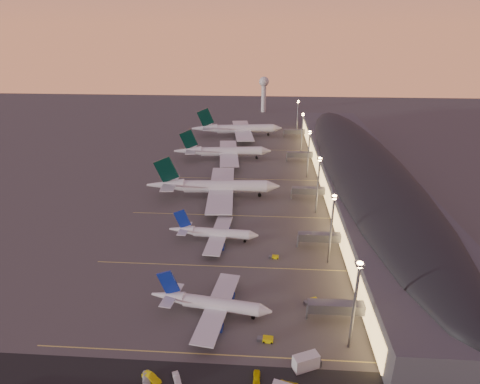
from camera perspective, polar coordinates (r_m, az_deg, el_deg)
name	(u,v)px	position (r m, az deg, el deg)	size (l,w,h in m)	color
ground	(226,259)	(145.09, -2.00, -9.44)	(700.00, 700.00, 0.00)	#484643
airliner_narrow_south	(211,303)	(119.62, -4.19, -15.53)	(35.91, 32.36, 12.83)	silver
airliner_narrow_north	(214,233)	(155.08, -3.76, -5.82)	(34.92, 31.24, 12.48)	silver
airliner_wide_near	(214,187)	(192.71, -3.75, 0.78)	(63.90, 58.31, 20.44)	silver
airliner_wide_mid	(223,152)	(247.48, -2.41, 5.76)	(59.68, 54.71, 19.09)	silver
airliner_wide_far	(237,129)	(300.08, -0.38, 8.95)	(66.88, 61.45, 21.41)	silver
terminal_building	(362,171)	(211.91, 16.90, 2.90)	(56.35, 255.00, 17.46)	#45454A
light_masts	(313,158)	(197.69, 10.31, 4.81)	(2.20, 217.20, 25.90)	slate
radar_tower	(264,88)	(386.05, 3.41, 14.50)	(9.00, 9.00, 32.50)	silver
lane_markings	(235,211)	(180.03, -0.74, -2.65)	(90.00, 180.36, 0.00)	#D8C659
baggage_tug_a	(266,339)	(112.81, 3.71, -20.18)	(4.31, 2.12, 1.25)	#DDCB06
baggage_tug_b	(311,301)	(126.33, 10.13, -15.07)	(4.50, 3.12, 1.25)	#DDCB06
baggage_tug_c	(274,257)	(145.55, 4.87, -9.19)	(3.57, 1.71, 1.04)	#DDCB06
catering_truck_a	(307,362)	(106.67, 9.54, -22.72)	(7.36, 5.17, 3.87)	silver
service_van_a	(146,379)	(105.53, -13.16, -24.48)	(1.97, 4.89, 1.67)	silver
service_van_b	(152,378)	(105.48, -12.47, -24.43)	(1.77, 5.07, 1.67)	#DDCB06
service_van_c	(177,378)	(104.62, -8.99, -24.72)	(1.46, 4.18, 1.38)	silver
service_van_d	(257,377)	(103.77, 2.38, -24.86)	(1.69, 4.21, 1.43)	#DDCB06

